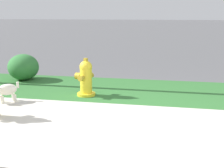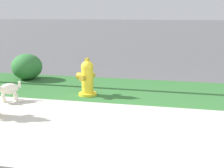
{
  "view_description": "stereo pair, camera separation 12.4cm",
  "coord_description": "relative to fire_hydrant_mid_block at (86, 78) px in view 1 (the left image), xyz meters",
  "views": [
    {
      "loc": [
        0.62,
        -3.49,
        1.41
      ],
      "look_at": [
        -0.25,
        0.81,
        0.4
      ],
      "focal_mm": 50.0,
      "sensor_mm": 36.0,
      "label": 1
    },
    {
      "loc": [
        0.74,
        -3.46,
        1.41
      ],
      "look_at": [
        -0.25,
        0.81,
        0.4
      ],
      "focal_mm": 50.0,
      "sensor_mm": 36.0,
      "label": 2
    }
  ],
  "objects": [
    {
      "name": "shrub_bush_far_verge",
      "position": [
        -1.66,
        0.99,
        -0.03
      ],
      "size": [
        0.65,
        0.65,
        0.55
      ],
      "color": "#337538",
      "rests_on": "ground"
    },
    {
      "name": "grass_verge",
      "position": [
        0.86,
        0.55,
        -0.31
      ],
      "size": [
        18.0,
        1.94,
        0.01
      ],
      "primitive_type": "cube",
      "color": "#2D662D",
      "rests_on": "ground"
    },
    {
      "name": "fire_hydrant_mid_block",
      "position": [
        0.0,
        0.0,
        0.0
      ],
      "size": [
        0.37,
        0.39,
        0.66
      ],
      "rotation": [
        0.0,
        0.0,
        1.29
      ],
      "color": "yellow",
      "rests_on": "ground"
    },
    {
      "name": "small_white_dog",
      "position": [
        -1.14,
        -0.68,
        -0.1
      ],
      "size": [
        0.38,
        0.37,
        0.37
      ],
      "rotation": [
        0.0,
        0.0,
        3.9
      ],
      "color": "silver",
      "rests_on": "ground"
    },
    {
      "name": "ground_plane",
      "position": [
        0.86,
        -1.55,
        -0.31
      ],
      "size": [
        120.0,
        120.0,
        0.0
      ],
      "primitive_type": "plane",
      "color": "#515154"
    },
    {
      "name": "sidewalk_pavement",
      "position": [
        0.86,
        -1.55,
        -0.3
      ],
      "size": [
        18.0,
        2.25,
        0.01
      ],
      "primitive_type": "cube",
      "color": "#BCB7AD",
      "rests_on": "ground"
    }
  ]
}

